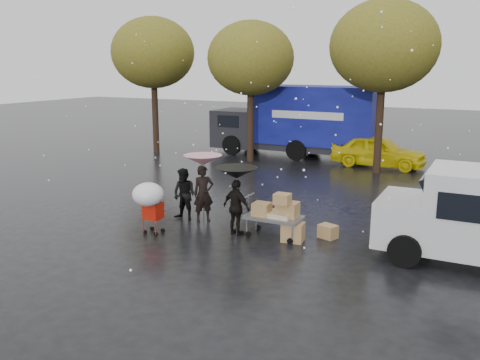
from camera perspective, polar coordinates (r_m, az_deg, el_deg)
The scene contains 13 objects.
ground at distance 14.24m, azimuth -3.66°, elevation -5.66°, with size 90.00×90.00×0.00m, color black.
person_pink at distance 14.85m, azimuth -4.12°, elevation -1.55°, with size 0.61×0.40×1.66m, color black.
person_middle at distance 15.07m, azimuth -6.27°, elevation -1.61°, with size 0.75×0.58×1.54m, color black.
person_black at distance 13.65m, azimuth -0.39°, elevation -3.10°, with size 0.89×0.37×1.53m, color black.
umbrella_pink at distance 14.64m, azimuth -4.19°, elevation 2.22°, with size 1.12×1.12×1.98m.
umbrella_black at distance 13.42m, azimuth -0.40°, elevation 0.80°, with size 1.15×1.15×1.87m.
vendor_cart at distance 13.46m, azimuth 4.12°, elevation -3.54°, with size 1.52×0.80×1.27m.
shopping_cart at distance 13.74m, azimuth -10.19°, elevation -1.91°, with size 0.84×0.84×1.46m.
blue_truck at distance 25.57m, azimuth 6.65°, elevation 6.57°, with size 8.30×2.60×3.50m.
box_ground_near at distance 13.37m, azimuth 5.97°, elevation -5.83°, with size 0.55×0.44×0.50m, color #9A7443.
box_ground_far at distance 13.77m, azimuth 9.84°, elevation -5.71°, with size 0.46×0.36×0.36m, color #9A7443.
yellow_taxi at distance 23.67m, azimuth 15.29°, elevation 3.13°, with size 1.67×4.16×1.42m, color yellow.
tree_row at distance 22.84m, azimuth 8.31°, elevation 13.99°, with size 21.60×4.40×7.12m.
Camera 1 is at (6.90, -11.61, 4.52)m, focal length 38.00 mm.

